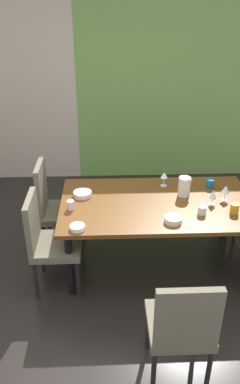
{
  "coord_description": "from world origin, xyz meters",
  "views": [
    {
      "loc": [
        0.12,
        -2.55,
        2.5
      ],
      "look_at": [
        0.24,
        0.52,
        0.85
      ],
      "focal_mm": 35.0,
      "sensor_mm": 36.0,
      "label": 1
    }
  ],
  "objects_px": {
    "cup_near_window": "(210,183)",
    "cup_north": "(202,210)",
    "chair_left_near": "(47,239)",
    "serving_bowl_south": "(83,194)",
    "chair_left_far": "(54,204)",
    "wine_glass_right": "(213,195)",
    "serving_bowl_corner": "(173,220)",
    "wine_glass_east": "(226,190)",
    "wine_glass_center": "(164,176)",
    "pitcher_rear": "(184,186)",
    "chair_head_near": "(182,325)",
    "serving_bowl_left": "(77,227)",
    "cup_west": "(235,209)",
    "cup_near_shelf": "(71,205)",
    "dining_table": "(157,209)"
  },
  "relations": [
    {
      "from": "chair_left_far",
      "to": "wine_glass_right",
      "type": "distance_m",
      "value": 1.61
    },
    {
      "from": "chair_head_near",
      "to": "pitcher_rear",
      "type": "distance_m",
      "value": 1.52
    },
    {
      "from": "cup_near_window",
      "to": "cup_west",
      "type": "height_order",
      "value": "cup_west"
    },
    {
      "from": "chair_left_far",
      "to": "serving_bowl_south",
      "type": "bearing_deg",
      "value": 66.13
    },
    {
      "from": "wine_glass_east",
      "to": "wine_glass_center",
      "type": "bearing_deg",
      "value": 148.99
    },
    {
      "from": "wine_glass_center",
      "to": "serving_bowl_left",
      "type": "distance_m",
      "value": 1.15
    },
    {
      "from": "cup_near_window",
      "to": "cup_north",
      "type": "distance_m",
      "value": 0.55
    },
    {
      "from": "wine_glass_east",
      "to": "chair_left_far",
      "type": "bearing_deg",
      "value": 170.65
    },
    {
      "from": "dining_table",
      "to": "pitcher_rear",
      "type": "height_order",
      "value": "pitcher_rear"
    },
    {
      "from": "cup_west",
      "to": "cup_north",
      "type": "bearing_deg",
      "value": -178.57
    },
    {
      "from": "serving_bowl_south",
      "to": "cup_near_shelf",
      "type": "xyz_separation_m",
      "value": [
        -0.1,
        -0.26,
        0.02
      ]
    },
    {
      "from": "chair_left_near",
      "to": "wine_glass_east",
      "type": "height_order",
      "value": "chair_left_near"
    },
    {
      "from": "pitcher_rear",
      "to": "serving_bowl_south",
      "type": "bearing_deg",
      "value": 178.47
    },
    {
      "from": "serving_bowl_left",
      "to": "cup_near_window",
      "type": "height_order",
      "value": "cup_near_window"
    },
    {
      "from": "cup_north",
      "to": "chair_left_near",
      "type": "bearing_deg",
      "value": -177.48
    },
    {
      "from": "chair_head_near",
      "to": "cup_near_window",
      "type": "height_order",
      "value": "chair_head_near"
    },
    {
      "from": "pitcher_rear",
      "to": "cup_west",
      "type": "bearing_deg",
      "value": -41.84
    },
    {
      "from": "wine_glass_center",
      "to": "pitcher_rear",
      "type": "xyz_separation_m",
      "value": [
        0.17,
        -0.21,
        -0.02
      ]
    },
    {
      "from": "wine_glass_center",
      "to": "cup_west",
      "type": "bearing_deg",
      "value": -45.12
    },
    {
      "from": "chair_left_far",
      "to": "wine_glass_east",
      "type": "distance_m",
      "value": 1.73
    },
    {
      "from": "wine_glass_right",
      "to": "serving_bowl_corner",
      "type": "xyz_separation_m",
      "value": [
        -0.42,
        -0.3,
        -0.08
      ]
    },
    {
      "from": "cup_north",
      "to": "serving_bowl_left",
      "type": "bearing_deg",
      "value": -169.65
    },
    {
      "from": "dining_table",
      "to": "chair_left_near",
      "type": "distance_m",
      "value": 1.08
    },
    {
      "from": "wine_glass_right",
      "to": "serving_bowl_corner",
      "type": "bearing_deg",
      "value": -144.97
    },
    {
      "from": "wine_glass_right",
      "to": "serving_bowl_left",
      "type": "xyz_separation_m",
      "value": [
        -1.25,
        -0.38,
        -0.08
      ]
    },
    {
      "from": "wine_glass_right",
      "to": "serving_bowl_left",
      "type": "bearing_deg",
      "value": -163.2
    },
    {
      "from": "chair_left_far",
      "to": "wine_glass_center",
      "type": "bearing_deg",
      "value": 92.45
    },
    {
      "from": "chair_head_near",
      "to": "cup_north",
      "type": "distance_m",
      "value": 1.18
    },
    {
      "from": "serving_bowl_corner",
      "to": "cup_near_shelf",
      "type": "xyz_separation_m",
      "value": [
        -0.91,
        0.25,
        0.02
      ]
    },
    {
      "from": "dining_table",
      "to": "chair_left_near",
      "type": "bearing_deg",
      "value": -164.13
    },
    {
      "from": "serving_bowl_corner",
      "to": "cup_west",
      "type": "xyz_separation_m",
      "value": [
        0.58,
        0.13,
        0.02
      ]
    },
    {
      "from": "wine_glass_east",
      "to": "serving_bowl_corner",
      "type": "xyz_separation_m",
      "value": [
        -0.56,
        -0.37,
        -0.09
      ]
    },
    {
      "from": "serving_bowl_south",
      "to": "pitcher_rear",
      "type": "xyz_separation_m",
      "value": [
        1.0,
        -0.03,
        0.08
      ]
    },
    {
      "from": "wine_glass_right",
      "to": "wine_glass_center",
      "type": "distance_m",
      "value": 0.57
    },
    {
      "from": "chair_left_near",
      "to": "serving_bowl_south",
      "type": "height_order",
      "value": "chair_left_near"
    },
    {
      "from": "chair_head_near",
      "to": "wine_glass_right",
      "type": "distance_m",
      "value": 1.4
    },
    {
      "from": "cup_near_shelf",
      "to": "cup_west",
      "type": "bearing_deg",
      "value": -4.79
    },
    {
      "from": "dining_table",
      "to": "cup_north",
      "type": "xyz_separation_m",
      "value": [
        0.37,
        -0.23,
        0.11
      ]
    },
    {
      "from": "chair_left_far",
      "to": "cup_north",
      "type": "xyz_separation_m",
      "value": [
        1.41,
        -0.53,
        0.21
      ]
    },
    {
      "from": "chair_left_far",
      "to": "cup_west",
      "type": "xyz_separation_m",
      "value": [
        1.71,
        -0.52,
        0.22
      ]
    },
    {
      "from": "wine_glass_right",
      "to": "cup_north",
      "type": "xyz_separation_m",
      "value": [
        -0.14,
        -0.17,
        -0.06
      ]
    },
    {
      "from": "chair_left_far",
      "to": "dining_table",
      "type": "bearing_deg",
      "value": 74.2
    },
    {
      "from": "chair_head_near",
      "to": "dining_table",
      "type": "bearing_deg",
      "value": 89.95
    },
    {
      "from": "serving_bowl_corner",
      "to": "serving_bowl_south",
      "type": "distance_m",
      "value": 0.96
    },
    {
      "from": "serving_bowl_left",
      "to": "cup_near_window",
      "type": "relative_size",
      "value": 1.42
    },
    {
      "from": "wine_glass_center",
      "to": "cup_west",
      "type": "height_order",
      "value": "wine_glass_center"
    },
    {
      "from": "wine_glass_center",
      "to": "cup_north",
      "type": "distance_m",
      "value": 0.64
    },
    {
      "from": "chair_left_far",
      "to": "cup_near_shelf",
      "type": "bearing_deg",
      "value": 28.58
    },
    {
      "from": "chair_left_near",
      "to": "cup_north",
      "type": "relative_size",
      "value": 11.93
    },
    {
      "from": "serving_bowl_left",
      "to": "pitcher_rear",
      "type": "relative_size",
      "value": 0.67
    }
  ]
}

